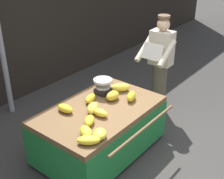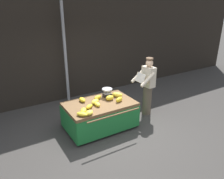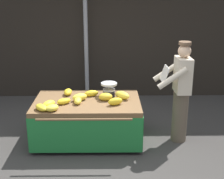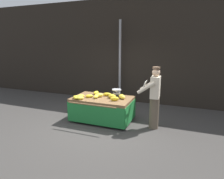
{
  "view_description": "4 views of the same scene",
  "coord_description": "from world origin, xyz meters",
  "px_view_note": "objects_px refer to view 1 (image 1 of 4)",
  "views": [
    {
      "loc": [
        -2.85,
        -1.88,
        2.87
      ],
      "look_at": [
        0.14,
        0.5,
        0.91
      ],
      "focal_mm": 49.14,
      "sensor_mm": 36.0,
      "label": 1
    },
    {
      "loc": [
        -2.55,
        -4.13,
        3.18
      ],
      "look_at": [
        0.21,
        0.44,
        1.05
      ],
      "focal_mm": 35.84,
      "sensor_mm": 36.0,
      "label": 2
    },
    {
      "loc": [
        0.23,
        -4.51,
        2.6
      ],
      "look_at": [
        0.29,
        0.45,
        0.94
      ],
      "focal_mm": 51.44,
      "sensor_mm": 36.0,
      "label": 3
    },
    {
      "loc": [
        2.2,
        -4.71,
        2.29
      ],
      "look_at": [
        0.21,
        0.46,
        1.01
      ],
      "focal_mm": 31.43,
      "sensor_mm": 36.0,
      "label": 4
    }
  ],
  "objects_px": {
    "banana_bunch_7": "(89,140)",
    "banana_bunch_9": "(113,96)",
    "banana_bunch_4": "(131,96)",
    "banana_bunch_2": "(93,108)",
    "banana_bunch_0": "(100,134)",
    "banana_bunch_3": "(86,132)",
    "banana_bunch_6": "(100,113)",
    "banana_bunch_1": "(120,87)",
    "banana_bunch_8": "(89,121)",
    "banana_cart": "(100,120)",
    "banana_bunch_10": "(90,98)",
    "weighing_scale": "(103,86)",
    "banana_bunch_5": "(65,108)",
    "vendor_person": "(160,65)"
  },
  "relations": [
    {
      "from": "weighing_scale",
      "to": "banana_bunch_3",
      "type": "xyz_separation_m",
      "value": [
        -0.95,
        -0.53,
        -0.06
      ]
    },
    {
      "from": "banana_bunch_7",
      "to": "banana_bunch_1",
      "type": "bearing_deg",
      "value": 21.7
    },
    {
      "from": "banana_bunch_8",
      "to": "vendor_person",
      "type": "distance_m",
      "value": 1.92
    },
    {
      "from": "banana_cart",
      "to": "banana_bunch_7",
      "type": "bearing_deg",
      "value": -148.38
    },
    {
      "from": "weighing_scale",
      "to": "banana_bunch_4",
      "type": "bearing_deg",
      "value": -77.4
    },
    {
      "from": "banana_bunch_0",
      "to": "banana_bunch_4",
      "type": "bearing_deg",
      "value": 13.86
    },
    {
      "from": "banana_bunch_6",
      "to": "vendor_person",
      "type": "relative_size",
      "value": 0.13
    },
    {
      "from": "banana_bunch_1",
      "to": "banana_bunch_5",
      "type": "relative_size",
      "value": 1.18
    },
    {
      "from": "banana_bunch_0",
      "to": "banana_bunch_5",
      "type": "relative_size",
      "value": 0.83
    },
    {
      "from": "banana_bunch_1",
      "to": "banana_bunch_8",
      "type": "distance_m",
      "value": 0.99
    },
    {
      "from": "banana_bunch_0",
      "to": "vendor_person",
      "type": "height_order",
      "value": "vendor_person"
    },
    {
      "from": "banana_bunch_10",
      "to": "banana_bunch_3",
      "type": "bearing_deg",
      "value": -141.59
    },
    {
      "from": "banana_cart",
      "to": "banana_bunch_2",
      "type": "relative_size",
      "value": 6.85
    },
    {
      "from": "banana_bunch_0",
      "to": "banana_bunch_1",
      "type": "xyz_separation_m",
      "value": [
        1.1,
        0.53,
        0.01
      ]
    },
    {
      "from": "banana_cart",
      "to": "weighing_scale",
      "type": "relative_size",
      "value": 6.39
    },
    {
      "from": "banana_bunch_1",
      "to": "banana_bunch_5",
      "type": "height_order",
      "value": "banana_bunch_1"
    },
    {
      "from": "banana_bunch_4",
      "to": "banana_bunch_2",
      "type": "bearing_deg",
      "value": 159.68
    },
    {
      "from": "banana_bunch_0",
      "to": "banana_bunch_5",
      "type": "xyz_separation_m",
      "value": [
        0.16,
        0.75,
        -0.0
      ]
    },
    {
      "from": "banana_bunch_0",
      "to": "banana_bunch_6",
      "type": "bearing_deg",
      "value": 40.04
    },
    {
      "from": "banana_bunch_1",
      "to": "banana_bunch_9",
      "type": "bearing_deg",
      "value": -165.55
    },
    {
      "from": "banana_bunch_1",
      "to": "vendor_person",
      "type": "height_order",
      "value": "vendor_person"
    },
    {
      "from": "banana_bunch_1",
      "to": "banana_bunch_6",
      "type": "xyz_separation_m",
      "value": [
        -0.73,
        -0.22,
        -0.01
      ]
    },
    {
      "from": "banana_bunch_10",
      "to": "banana_bunch_9",
      "type": "bearing_deg",
      "value": -40.32
    },
    {
      "from": "banana_bunch_7",
      "to": "banana_bunch_9",
      "type": "distance_m",
      "value": 1.07
    },
    {
      "from": "weighing_scale",
      "to": "banana_bunch_1",
      "type": "relative_size",
      "value": 0.95
    },
    {
      "from": "banana_bunch_0",
      "to": "banana_bunch_3",
      "type": "xyz_separation_m",
      "value": [
        -0.08,
        0.15,
        0.0
      ]
    },
    {
      "from": "banana_bunch_2",
      "to": "banana_bunch_8",
      "type": "xyz_separation_m",
      "value": [
        -0.24,
        -0.16,
        -0.01
      ]
    },
    {
      "from": "weighing_scale",
      "to": "banana_bunch_6",
      "type": "xyz_separation_m",
      "value": [
        -0.51,
        -0.38,
        -0.07
      ]
    },
    {
      "from": "banana_cart",
      "to": "banana_bunch_4",
      "type": "height_order",
      "value": "banana_bunch_4"
    },
    {
      "from": "banana_bunch_1",
      "to": "banana_bunch_8",
      "type": "xyz_separation_m",
      "value": [
        -0.96,
        -0.24,
        -0.02
      ]
    },
    {
      "from": "banana_bunch_3",
      "to": "banana_bunch_4",
      "type": "distance_m",
      "value": 1.06
    },
    {
      "from": "weighing_scale",
      "to": "banana_bunch_3",
      "type": "height_order",
      "value": "weighing_scale"
    },
    {
      "from": "banana_bunch_3",
      "to": "banana_bunch_10",
      "type": "bearing_deg",
      "value": 38.41
    },
    {
      "from": "banana_bunch_2",
      "to": "banana_bunch_3",
      "type": "height_order",
      "value": "banana_bunch_2"
    },
    {
      "from": "banana_bunch_0",
      "to": "banana_bunch_4",
      "type": "height_order",
      "value": "banana_bunch_4"
    },
    {
      "from": "banana_bunch_0",
      "to": "banana_bunch_10",
      "type": "height_order",
      "value": "banana_bunch_10"
    },
    {
      "from": "weighing_scale",
      "to": "banana_bunch_3",
      "type": "relative_size",
      "value": 1.19
    },
    {
      "from": "banana_bunch_3",
      "to": "banana_bunch_6",
      "type": "relative_size",
      "value": 1.05
    },
    {
      "from": "banana_bunch_6",
      "to": "banana_bunch_7",
      "type": "distance_m",
      "value": 0.6
    },
    {
      "from": "banana_cart",
      "to": "banana_bunch_9",
      "type": "bearing_deg",
      "value": 2.88
    },
    {
      "from": "banana_bunch_2",
      "to": "banana_bunch_3",
      "type": "bearing_deg",
      "value": -146.61
    },
    {
      "from": "banana_bunch_4",
      "to": "banana_bunch_7",
      "type": "bearing_deg",
      "value": -169.42
    },
    {
      "from": "banana_bunch_3",
      "to": "banana_bunch_9",
      "type": "height_order",
      "value": "banana_bunch_9"
    },
    {
      "from": "banana_bunch_4",
      "to": "banana_bunch_5",
      "type": "relative_size",
      "value": 1.0
    },
    {
      "from": "weighing_scale",
      "to": "banana_bunch_7",
      "type": "relative_size",
      "value": 1.04
    },
    {
      "from": "banana_bunch_10",
      "to": "banana_bunch_2",
      "type": "bearing_deg",
      "value": -131.54
    },
    {
      "from": "banana_bunch_4",
      "to": "banana_bunch_1",
      "type": "bearing_deg",
      "value": 66.9
    },
    {
      "from": "banana_bunch_1",
      "to": "banana_bunch_7",
      "type": "distance_m",
      "value": 1.36
    },
    {
      "from": "banana_bunch_5",
      "to": "banana_bunch_10",
      "type": "relative_size",
      "value": 1.01
    },
    {
      "from": "weighing_scale",
      "to": "banana_bunch_6",
      "type": "relative_size",
      "value": 1.25
    }
  ]
}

